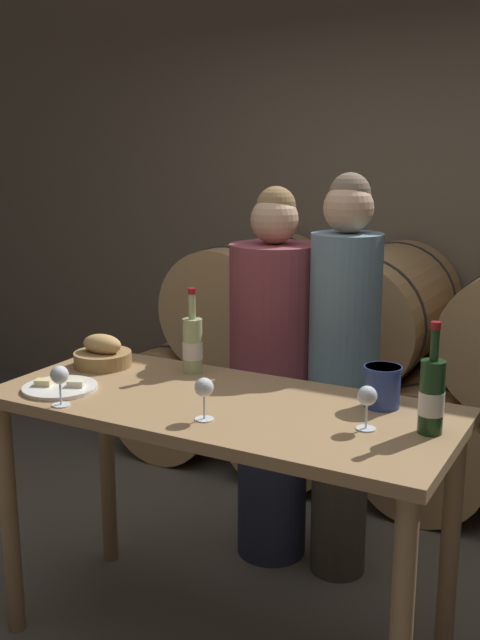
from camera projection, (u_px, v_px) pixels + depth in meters
name	position (u px, v px, depth m)	size (l,w,h in m)	color
stone_wall_back	(416.00, 177.00, 4.28)	(10.00, 0.12, 3.20)	#7F705B
barrel_stack	(376.00, 374.00, 4.00)	(2.90, 0.95, 1.27)	tan
tasting_table	(221.00, 440.00, 2.54)	(1.57, 0.68, 0.94)	#99754C
person_left	(273.00, 377.00, 3.18)	(0.37, 0.37, 1.61)	#2D334C
person_right	(343.00, 373.00, 3.02)	(0.28, 0.28, 1.67)	#4C4238
wine_bottle_red	(432.00, 396.00, 2.20)	(0.08, 0.08, 0.34)	#193819
wine_bottle_white	(193.00, 345.00, 2.80)	(0.08, 0.08, 0.32)	#ADBC7F
blue_crock	(382.00, 385.00, 2.43)	(0.12, 0.12, 0.14)	navy
bread_basket	(103.00, 354.00, 2.89)	(0.22, 0.22, 0.13)	olive
cheese_plate	(60.00, 387.00, 2.62)	(0.26, 0.26, 0.04)	white
wine_glass_far_left	(60.00, 377.00, 2.44)	(0.06, 0.06, 0.14)	white
wine_glass_left	(204.00, 390.00, 2.31)	(0.06, 0.06, 0.14)	white
wine_glass_center	(367.00, 398.00, 2.23)	(0.06, 0.06, 0.14)	white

